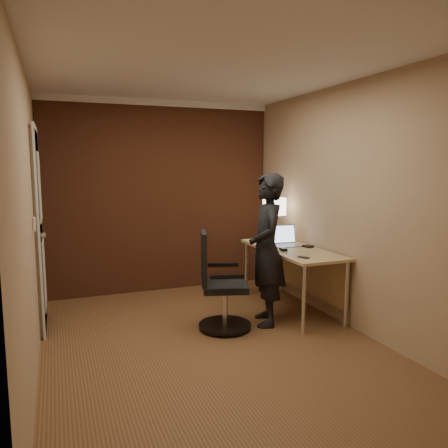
{
  "coord_description": "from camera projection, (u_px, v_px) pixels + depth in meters",
  "views": [
    {
      "loc": [
        -1.3,
        -3.71,
        1.66
      ],
      "look_at": [
        0.35,
        0.55,
        1.05
      ],
      "focal_mm": 35.0,
      "sensor_mm": 36.0,
      "label": 1
    }
  ],
  "objects": [
    {
      "name": "laptop",
      "position": [
        284.0,
        240.0,
        5.15
      ],
      "size": [
        0.35,
        0.29,
        0.23
      ],
      "color": "silver",
      "rests_on": "desk"
    },
    {
      "name": "person",
      "position": [
        267.0,
        250.0,
        4.54
      ],
      "size": [
        0.53,
        0.66,
        1.59
      ],
      "primitive_type": "imported",
      "rotation": [
        0.0,
        0.0,
        -1.86
      ],
      "color": "black",
      "rests_on": "ground"
    },
    {
      "name": "phone",
      "position": [
        304.0,
        257.0,
        4.45
      ],
      "size": [
        0.1,
        0.13,
        0.01
      ],
      "primitive_type": "cube",
      "rotation": [
        0.0,
        0.0,
        0.4
      ],
      "color": "black",
      "rests_on": "desk"
    },
    {
      "name": "office_chair",
      "position": [
        219.0,
        288.0,
        4.42
      ],
      "size": [
        0.56,
        0.62,
        0.99
      ],
      "color": "black",
      "rests_on": "ground"
    },
    {
      "name": "desk_lamp",
      "position": [
        274.0,
        207.0,
        5.48
      ],
      "size": [
        0.22,
        0.22,
        0.54
      ],
      "color": "silver",
      "rests_on": "desk"
    },
    {
      "name": "wallet",
      "position": [
        308.0,
        246.0,
        5.02
      ],
      "size": [
        0.11,
        0.13,
        0.02
      ],
      "primitive_type": "cube",
      "rotation": [
        0.0,
        0.0,
        0.24
      ],
      "color": "black",
      "rests_on": "desk"
    },
    {
      "name": "desk",
      "position": [
        297.0,
        259.0,
        5.01
      ],
      "size": [
        0.6,
        1.5,
        0.73
      ],
      "color": "tan",
      "rests_on": "ground"
    },
    {
      "name": "mouse",
      "position": [
        283.0,
        249.0,
        4.82
      ],
      "size": [
        0.07,
        0.11,
        0.03
      ],
      "primitive_type": "cube",
      "rotation": [
        0.0,
        0.0,
        -0.12
      ],
      "color": "black",
      "rests_on": "desk"
    },
    {
      "name": "room",
      "position": [
        146.0,
        190.0,
        5.26
      ],
      "size": [
        4.0,
        4.0,
        4.0
      ],
      "color": "brown",
      "rests_on": "ground"
    }
  ]
}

